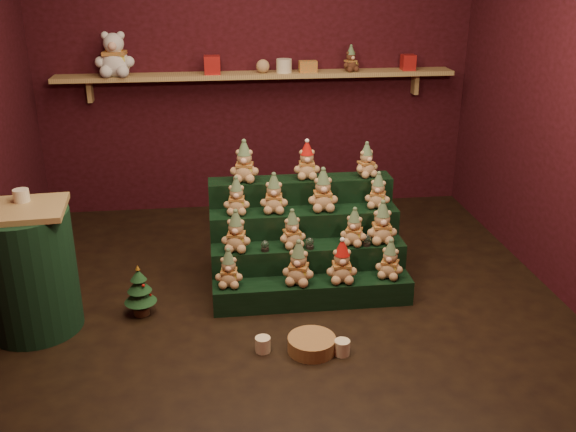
{
  "coord_description": "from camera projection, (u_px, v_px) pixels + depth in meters",
  "views": [
    {
      "loc": [
        -0.44,
        -3.97,
        2.27
      ],
      "look_at": [
        0.08,
        0.25,
        0.57
      ],
      "focal_mm": 40.0,
      "sensor_mm": 36.0,
      "label": 1
    }
  ],
  "objects": [
    {
      "name": "ground",
      "position": [
        281.0,
        303.0,
        4.55
      ],
      "size": [
        4.0,
        4.0,
        0.0
      ],
      "primitive_type": "plane",
      "color": "black",
      "rests_on": "ground"
    },
    {
      "name": "back_wall",
      "position": [
        256.0,
        61.0,
        5.92
      ],
      "size": [
        4.0,
        0.1,
        2.8
      ],
      "primitive_type": "cube",
      "color": "black",
      "rests_on": "ground"
    },
    {
      "name": "front_wall",
      "position": [
        348.0,
        240.0,
        2.14
      ],
      "size": [
        4.0,
        0.1,
        2.8
      ],
      "primitive_type": "cube",
      "color": "black",
      "rests_on": "ground"
    },
    {
      "name": "back_shelf",
      "position": [
        258.0,
        76.0,
        5.8
      ],
      "size": [
        3.6,
        0.26,
        0.24
      ],
      "color": "tan",
      "rests_on": "ground"
    },
    {
      "name": "riser_tier_front",
      "position": [
        313.0,
        293.0,
        4.51
      ],
      "size": [
        1.4,
        0.22,
        0.18
      ],
      "primitive_type": "cube",
      "color": "black",
      "rests_on": "ground"
    },
    {
      "name": "riser_tier_midfront",
      "position": [
        308.0,
        267.0,
        4.68
      ],
      "size": [
        1.4,
        0.22,
        0.36
      ],
      "primitive_type": "cube",
      "color": "black",
      "rests_on": "ground"
    },
    {
      "name": "riser_tier_midback",
      "position": [
        304.0,
        244.0,
        4.85
      ],
      "size": [
        1.4,
        0.22,
        0.54
      ],
      "primitive_type": "cube",
      "color": "black",
      "rests_on": "ground"
    },
    {
      "name": "riser_tier_back",
      "position": [
        300.0,
        222.0,
        5.02
      ],
      "size": [
        1.4,
        0.22,
        0.72
      ],
      "primitive_type": "cube",
      "color": "black",
      "rests_on": "ground"
    },
    {
      "name": "teddy_0",
      "position": [
        229.0,
        268.0,
        4.37
      ],
      "size": [
        0.21,
        0.19,
        0.27
      ],
      "primitive_type": null,
      "rotation": [
        0.0,
        0.0,
        -0.11
      ],
      "color": "tan",
      "rests_on": "riser_tier_front"
    },
    {
      "name": "teddy_1",
      "position": [
        299.0,
        263.0,
        4.4
      ],
      "size": [
        0.27,
        0.26,
        0.31
      ],
      "primitive_type": null,
      "rotation": [
        0.0,
        0.0,
        -0.35
      ],
      "color": "tan",
      "rests_on": "riser_tier_front"
    },
    {
      "name": "teddy_2",
      "position": [
        342.0,
        261.0,
        4.43
      ],
      "size": [
        0.23,
        0.21,
        0.3
      ],
      "primitive_type": null,
      "rotation": [
        0.0,
        0.0,
        -0.06
      ],
      "color": "tan",
      "rests_on": "riser_tier_front"
    },
    {
      "name": "teddy_3",
      "position": [
        390.0,
        259.0,
        4.49
      ],
      "size": [
        0.26,
        0.25,
        0.27
      ],
      "primitive_type": null,
      "rotation": [
        0.0,
        0.0,
        -0.47
      ],
      "color": "tan",
      "rests_on": "riser_tier_front"
    },
    {
      "name": "teddy_4",
      "position": [
        236.0,
        231.0,
        4.48
      ],
      "size": [
        0.24,
        0.22,
        0.29
      ],
      "primitive_type": null,
      "rotation": [
        0.0,
        0.0,
        -0.2
      ],
      "color": "tan",
      "rests_on": "riser_tier_midfront"
    },
    {
      "name": "teddy_5",
      "position": [
        292.0,
        229.0,
        4.55
      ],
      "size": [
        0.22,
        0.21,
        0.27
      ],
      "primitive_type": null,
      "rotation": [
        0.0,
        0.0,
        0.21
      ],
      "color": "tan",
      "rests_on": "riser_tier_midfront"
    },
    {
      "name": "teddy_6",
      "position": [
        354.0,
        227.0,
        4.58
      ],
      "size": [
        0.25,
        0.24,
        0.27
      ],
      "primitive_type": null,
      "rotation": [
        0.0,
        0.0,
        -0.44
      ],
      "color": "tan",
      "rests_on": "riser_tier_midfront"
    },
    {
      "name": "teddy_7",
      "position": [
        382.0,
        222.0,
        4.61
      ],
      "size": [
        0.23,
        0.21,
        0.31
      ],
      "primitive_type": null,
      "rotation": [
        0.0,
        0.0,
        -0.04
      ],
      "color": "tan",
      "rests_on": "riser_tier_midfront"
    },
    {
      "name": "teddy_8",
      "position": [
        236.0,
        196.0,
        4.66
      ],
      "size": [
        0.21,
        0.19,
        0.27
      ],
      "primitive_type": null,
      "rotation": [
        0.0,
        0.0,
        -0.11
      ],
      "color": "tan",
      "rests_on": "riser_tier_midback"
    },
    {
      "name": "teddy_9",
      "position": [
        274.0,
        193.0,
        4.68
      ],
      "size": [
        0.23,
        0.21,
        0.29
      ],
      "primitive_type": null,
      "rotation": [
        0.0,
        0.0,
        -0.13
      ],
      "color": "tan",
      "rests_on": "riser_tier_midback"
    },
    {
      "name": "teddy_10",
      "position": [
        323.0,
        190.0,
        4.71
      ],
      "size": [
        0.23,
        0.2,
        0.31
      ],
      "primitive_type": null,
      "rotation": [
        0.0,
        0.0,
        -0.02
      ],
      "color": "tan",
      "rests_on": "riser_tier_midback"
    },
    {
      "name": "teddy_11",
      "position": [
        378.0,
        191.0,
        4.77
      ],
      "size": [
        0.24,
        0.23,
        0.26
      ],
      "primitive_type": null,
      "rotation": [
        0.0,
        0.0,
        -0.37
      ],
      "color": "tan",
      "rests_on": "riser_tier_midback"
    },
    {
      "name": "teddy_12",
      "position": [
        244.0,
        161.0,
        4.77
      ],
      "size": [
        0.25,
        0.23,
        0.3
      ],
      "primitive_type": null,
      "rotation": [
        0.0,
        0.0,
        -0.17
      ],
      "color": "tan",
      "rests_on": "riser_tier_back"
    },
    {
      "name": "teddy_13",
      "position": [
        307.0,
        160.0,
        4.84
      ],
      "size": [
        0.21,
        0.19,
        0.28
      ],
      "primitive_type": null,
      "rotation": [
        0.0,
        0.0,
        -0.07
      ],
      "color": "tan",
      "rests_on": "riser_tier_back"
    },
    {
      "name": "teddy_14",
      "position": [
        366.0,
        160.0,
        4.89
      ],
      "size": [
        0.23,
        0.22,
        0.26
      ],
      "primitive_type": null,
      "rotation": [
        0.0,
        0.0,
        0.35
      ],
      "color": "tan",
      "rests_on": "riser_tier_back"
    },
    {
      "name": "snow_globe_a",
      "position": [
        265.0,
        246.0,
        4.51
      ],
      "size": [
        0.06,
        0.06,
        0.08
      ],
      "color": "black",
      "rests_on": "riser_tier_midfront"
    },
    {
      "name": "snow_globe_b",
      "position": [
        310.0,
        243.0,
        4.54
      ],
      "size": [
        0.06,
        0.06,
        0.08
      ],
      "color": "black",
      "rests_on": "riser_tier_midfront"
    },
    {
      "name": "snow_globe_c",
      "position": [
        367.0,
        240.0,
        4.59
      ],
      "size": [
        0.06,
        0.06,
        0.09
      ],
      "color": "black",
      "rests_on": "riser_tier_midfront"
    },
    {
      "name": "side_table",
      "position": [
        29.0,
        270.0,
        4.1
      ],
      "size": [
        0.59,
        0.59,
        0.85
      ],
      "rotation": [
        0.0,
        0.0,
        0.07
      ],
      "color": "tan",
      "rests_on": "ground"
    },
    {
      "name": "table_ornament",
      "position": [
        21.0,
        195.0,
        4.02
      ],
      "size": [
        0.1,
        0.1,
        0.08
      ],
      "primitive_type": "cylinder",
      "color": "beige",
      "rests_on": "side_table"
    },
    {
      "name": "mini_christmas_tree",
      "position": [
        140.0,
        291.0,
        4.35
      ],
      "size": [
        0.22,
        0.22,
        0.37
      ],
      "rotation": [
        0.0,
        0.0,
        0.32
      ],
      "color": "#432918",
      "rests_on": "ground"
    },
    {
      "name": "mug_left",
      "position": [
        263.0,
        344.0,
        3.98
      ],
      "size": [
        0.1,
        0.1,
        0.1
      ],
      "primitive_type": "cylinder",
      "color": "beige",
      "rests_on": "ground"
    },
    {
      "name": "mug_right",
      "position": [
        342.0,
        348.0,
        3.95
      ],
      "size": [
        0.1,
        0.1,
        0.1
      ],
      "primitive_type": "cylinder",
      "color": "beige",
      "rests_on": "ground"
    },
    {
      "name": "wicker_basket",
      "position": [
        312.0,
        344.0,
        3.99
      ],
      "size": [
        0.4,
        0.4,
        0.09
      ],
      "primitive_type": "cylinder",
      "rotation": [
        0.0,
        0.0,
        0.42
      ],
      "color": "olive",
      "rests_on": "ground"
    },
    {
      "name": "white_bear",
      "position": [
        114.0,
        48.0,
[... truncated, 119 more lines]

